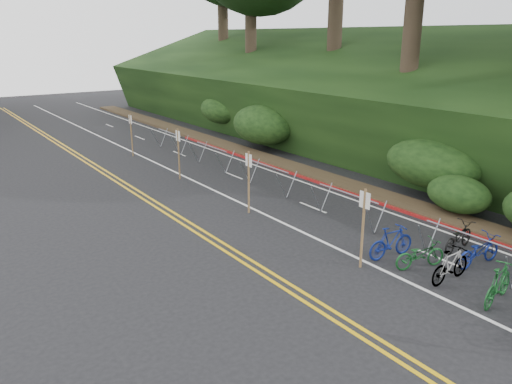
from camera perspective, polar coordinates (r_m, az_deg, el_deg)
ground at (r=12.84m, az=26.94°, el=-16.36°), size 120.00×120.00×0.00m
road_markings at (r=19.22m, az=0.78°, el=-3.09°), size 7.47×80.00×0.01m
red_curb at (r=23.69m, az=8.01°, el=0.85°), size 0.25×28.00×0.10m
embankment at (r=33.09m, az=9.11°, el=9.96°), size 14.30×48.14×9.11m
bike_racks_rest at (r=22.53m, az=1.32°, el=2.28°), size 1.14×23.00×1.17m
signposts_rest at (r=21.92m, az=-5.29°, el=3.33°), size 0.08×18.40×2.50m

